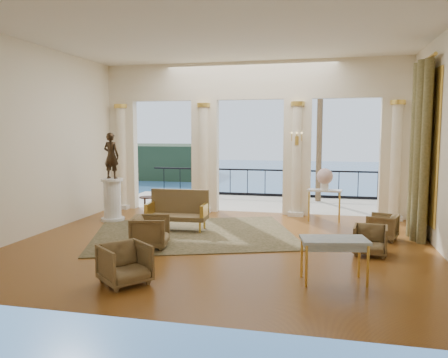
% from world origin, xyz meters
% --- Properties ---
extents(floor, '(9.00, 9.00, 0.00)m').
position_xyz_m(floor, '(0.00, 0.00, 0.00)').
color(floor, '#4B240E').
rests_on(floor, ground).
extents(room_walls, '(9.00, 9.00, 9.00)m').
position_xyz_m(room_walls, '(0.00, -1.12, 2.88)').
color(room_walls, white).
rests_on(room_walls, ground).
extents(arcade, '(9.00, 0.56, 4.50)m').
position_xyz_m(arcade, '(-0.00, 3.82, 2.58)').
color(arcade, beige).
rests_on(arcade, ground).
extents(terrace, '(10.00, 3.60, 0.10)m').
position_xyz_m(terrace, '(0.00, 5.80, -0.05)').
color(terrace, '#A8A18C').
rests_on(terrace, ground).
extents(balustrade, '(9.00, 0.06, 1.03)m').
position_xyz_m(balustrade, '(0.00, 7.40, 0.41)').
color(balustrade, black).
rests_on(balustrade, terrace).
extents(palm_tree, '(2.00, 2.00, 4.50)m').
position_xyz_m(palm_tree, '(2.00, 6.60, 4.09)').
color(palm_tree, '#4C3823').
rests_on(palm_tree, terrace).
extents(headland, '(22.00, 18.00, 6.00)m').
position_xyz_m(headland, '(-30.00, 70.00, -3.00)').
color(headland, black).
rests_on(headland, sea).
extents(sea, '(160.00, 160.00, 0.00)m').
position_xyz_m(sea, '(0.00, 60.00, -6.00)').
color(sea, '#285598').
rests_on(sea, ground).
extents(curtain, '(0.33, 1.40, 4.09)m').
position_xyz_m(curtain, '(4.28, 1.50, 2.02)').
color(curtain, brown).
rests_on(curtain, ground).
extents(window_frame, '(0.04, 1.60, 3.40)m').
position_xyz_m(window_frame, '(4.47, 1.50, 2.10)').
color(window_frame, gold).
rests_on(window_frame, room_walls).
extents(wall_sconce, '(0.30, 0.11, 0.33)m').
position_xyz_m(wall_sconce, '(1.40, 3.51, 2.23)').
color(wall_sconce, gold).
rests_on(wall_sconce, arcade).
extents(rug, '(5.62, 4.99, 0.02)m').
position_xyz_m(rug, '(-0.85, 0.78, 0.01)').
color(rug, '#282D15').
rests_on(rug, ground).
extents(armchair_a, '(0.96, 0.96, 0.73)m').
position_xyz_m(armchair_a, '(-0.93, -2.80, 0.36)').
color(armchair_a, '#43371E').
rests_on(armchair_a, ground).
extents(armchair_b, '(0.71, 0.67, 0.66)m').
position_xyz_m(armchair_b, '(3.10, -0.16, 0.33)').
color(armchair_b, '#43371E').
rests_on(armchair_b, ground).
extents(armchair_c, '(0.75, 0.77, 0.64)m').
position_xyz_m(armchair_c, '(3.50, 1.22, 0.32)').
color(armchair_c, '#43371E').
rests_on(armchair_c, ground).
extents(armchair_d, '(0.82, 0.86, 0.76)m').
position_xyz_m(armchair_d, '(-1.39, -0.64, 0.38)').
color(armchair_d, '#43371E').
rests_on(armchair_d, ground).
extents(settee, '(1.53, 0.71, 1.00)m').
position_xyz_m(settee, '(-1.38, 1.17, 0.49)').
color(settee, '#43371E').
rests_on(settee, ground).
extents(game_table, '(1.15, 0.78, 0.73)m').
position_xyz_m(game_table, '(2.35, -1.96, 0.65)').
color(game_table, '#8AA1B1').
rests_on(game_table, ground).
extents(pedestal, '(0.64, 0.64, 1.18)m').
position_xyz_m(pedestal, '(-3.50, 1.80, 0.57)').
color(pedestal, silver).
rests_on(pedestal, ground).
extents(statue, '(0.50, 0.36, 1.25)m').
position_xyz_m(statue, '(-3.50, 1.80, 1.80)').
color(statue, black).
rests_on(statue, pedestal).
extents(console_table, '(0.96, 0.46, 0.88)m').
position_xyz_m(console_table, '(2.20, 3.05, 0.73)').
color(console_table, silver).
rests_on(console_table, ground).
extents(urn, '(0.44, 0.44, 0.59)m').
position_xyz_m(urn, '(2.20, 3.05, 1.21)').
color(urn, white).
rests_on(urn, console_table).
extents(side_table, '(0.44, 0.44, 0.72)m').
position_xyz_m(side_table, '(-2.44, 1.74, 0.61)').
color(side_table, black).
rests_on(side_table, ground).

